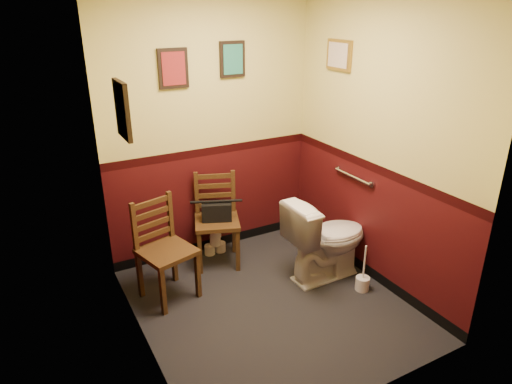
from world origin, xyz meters
TOP-DOWN VIEW (x-y plane):
  - floor at (0.00, 0.00)m, footprint 2.20×2.40m
  - wall_back at (0.00, 1.20)m, footprint 2.20×0.00m
  - wall_front at (0.00, -1.20)m, footprint 2.20×0.00m
  - wall_left at (-1.10, 0.00)m, footprint 0.00×2.40m
  - wall_right at (1.10, 0.00)m, footprint 0.00×2.40m
  - grab_bar at (1.07, 0.25)m, footprint 0.05×0.56m
  - framed_print_back_a at (-0.35, 1.18)m, footprint 0.28×0.04m
  - framed_print_back_b at (0.25, 1.18)m, footprint 0.26×0.04m
  - framed_print_left at (-1.08, 0.10)m, footprint 0.04×0.30m
  - framed_print_right at (1.08, 0.60)m, footprint 0.04×0.34m
  - toilet at (0.72, 0.15)m, footprint 0.83×0.47m
  - toilet_brush at (0.88, -0.22)m, footprint 0.13×0.13m
  - chair_left at (-0.75, 0.59)m, footprint 0.53×0.53m
  - chair_right at (-0.09, 0.92)m, footprint 0.56×0.56m
  - handbag at (-0.10, 0.89)m, footprint 0.33×0.25m
  - tp_stack at (-0.05, 1.07)m, footprint 0.24×0.15m

SIDE VIEW (x-z plane):
  - floor at x=0.00m, z-range 0.00..0.00m
  - toilet_brush at x=0.88m, z-range -0.16..0.31m
  - tp_stack at x=-0.05m, z-range -0.03..0.29m
  - toilet at x=0.72m, z-range 0.00..0.81m
  - chair_left at x=-0.75m, z-range 0.00..0.93m
  - chair_right at x=-0.09m, z-range 0.00..0.94m
  - handbag at x=-0.10m, z-range 0.48..0.69m
  - grab_bar at x=1.07m, z-range 0.92..0.98m
  - wall_back at x=0.00m, z-range 0.00..2.70m
  - wall_front at x=0.00m, z-range 0.00..2.70m
  - wall_left at x=-1.10m, z-range 0.00..2.70m
  - wall_right at x=1.10m, z-range 0.00..2.70m
  - framed_print_left at x=-1.08m, z-range 1.66..2.04m
  - framed_print_back_a at x=-0.35m, z-range 1.77..2.13m
  - framed_print_back_b at x=0.25m, z-range 1.83..2.17m
  - framed_print_right at x=1.08m, z-range 1.91..2.19m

